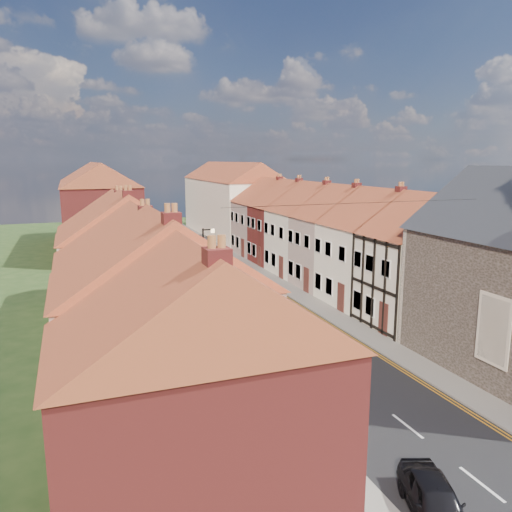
{
  "coord_description": "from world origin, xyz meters",
  "views": [
    {
      "loc": [
        -12.46,
        -13.48,
        10.83
      ],
      "look_at": [
        0.77,
        21.94,
        3.5
      ],
      "focal_mm": 35.0,
      "sensor_mm": 36.0,
      "label": 1
    }
  ],
  "objects_px": {
    "car_distant_b": "(199,239)",
    "pedestrian_left": "(236,354)",
    "lamppost": "(205,265)",
    "car_distant": "(155,241)",
    "car_far": "(175,265)",
    "car_near": "(435,500)",
    "car_mid": "(205,294)"
  },
  "relations": [
    {
      "from": "car_distant_b",
      "to": "pedestrian_left",
      "type": "bearing_deg",
      "value": 59.56
    },
    {
      "from": "lamppost",
      "to": "pedestrian_left",
      "type": "distance_m",
      "value": 10.9
    },
    {
      "from": "car_distant",
      "to": "pedestrian_left",
      "type": "height_order",
      "value": "pedestrian_left"
    },
    {
      "from": "car_far",
      "to": "pedestrian_left",
      "type": "relative_size",
      "value": 2.73
    },
    {
      "from": "car_distant",
      "to": "car_distant_b",
      "type": "xyz_separation_m",
      "value": [
        5.79,
        0.0,
        -0.03
      ]
    },
    {
      "from": "car_near",
      "to": "car_far",
      "type": "bearing_deg",
      "value": 110.46
    },
    {
      "from": "lamppost",
      "to": "car_distant_b",
      "type": "relative_size",
      "value": 1.47
    },
    {
      "from": "car_near",
      "to": "car_distant_b",
      "type": "relative_size",
      "value": 0.91
    },
    {
      "from": "lamppost",
      "to": "car_near",
      "type": "height_order",
      "value": "lamppost"
    },
    {
      "from": "car_mid",
      "to": "car_far",
      "type": "relative_size",
      "value": 0.85
    },
    {
      "from": "car_mid",
      "to": "car_near",
      "type": "bearing_deg",
      "value": -91.78
    },
    {
      "from": "car_far",
      "to": "lamppost",
      "type": "bearing_deg",
      "value": -79.73
    },
    {
      "from": "lamppost",
      "to": "pedestrian_left",
      "type": "relative_size",
      "value": 3.37
    },
    {
      "from": "car_mid",
      "to": "car_distant",
      "type": "xyz_separation_m",
      "value": [
        0.61,
        27.44,
        -0.09
      ]
    },
    {
      "from": "lamppost",
      "to": "car_distant",
      "type": "relative_size",
      "value": 1.39
    },
    {
      "from": "lamppost",
      "to": "car_near",
      "type": "bearing_deg",
      "value": -87.05
    },
    {
      "from": "car_mid",
      "to": "car_distant",
      "type": "relative_size",
      "value": 0.96
    },
    {
      "from": "car_near",
      "to": "car_distant",
      "type": "height_order",
      "value": "car_near"
    },
    {
      "from": "car_far",
      "to": "pedestrian_left",
      "type": "distance_m",
      "value": 24.61
    },
    {
      "from": "lamppost",
      "to": "pedestrian_left",
      "type": "height_order",
      "value": "lamppost"
    },
    {
      "from": "car_near",
      "to": "pedestrian_left",
      "type": "xyz_separation_m",
      "value": [
        -2.33,
        12.21,
        0.38
      ]
    },
    {
      "from": "lamppost",
      "to": "car_mid",
      "type": "relative_size",
      "value": 1.44
    },
    {
      "from": "car_distant_b",
      "to": "car_far",
      "type": "bearing_deg",
      "value": 49.16
    },
    {
      "from": "car_mid",
      "to": "car_distant_b",
      "type": "distance_m",
      "value": 28.18
    },
    {
      "from": "car_mid",
      "to": "car_far",
      "type": "distance_m",
      "value": 11.44
    },
    {
      "from": "car_distant",
      "to": "pedestrian_left",
      "type": "xyz_separation_m",
      "value": [
        -2.38,
        -40.54,
        0.41
      ]
    },
    {
      "from": "car_distant",
      "to": "pedestrian_left",
      "type": "distance_m",
      "value": 40.61
    },
    {
      "from": "car_far",
      "to": "car_distant_b",
      "type": "xyz_separation_m",
      "value": [
        6.4,
        16.0,
        -0.14
      ]
    },
    {
      "from": "car_far",
      "to": "car_mid",
      "type": "bearing_deg",
      "value": -77.23
    },
    {
      "from": "car_mid",
      "to": "car_distant_b",
      "type": "xyz_separation_m",
      "value": [
        6.4,
        27.44,
        -0.12
      ]
    },
    {
      "from": "car_distant",
      "to": "car_far",
      "type": "bearing_deg",
      "value": -100.39
    },
    {
      "from": "car_near",
      "to": "car_mid",
      "type": "distance_m",
      "value": 25.32
    }
  ]
}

